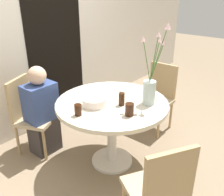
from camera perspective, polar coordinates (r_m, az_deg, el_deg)
name	(u,v)px	position (r m, az deg, el deg)	size (l,w,h in m)	color
ground_plane	(112,161)	(2.91, 0.00, -14.20)	(16.00, 16.00, 0.00)	#89755B
wall_back	(30,31)	(3.30, -18.28, 14.24)	(8.00, 0.05, 2.60)	silver
doorway_panel	(56,49)	(3.52, -12.62, 10.87)	(0.90, 0.01, 2.05)	black
dining_table	(112,113)	(2.57, 0.00, -3.36)	(1.14, 1.14, 0.75)	beige
chair_right_flank	(29,112)	(3.01, -18.37, -2.99)	(0.53, 0.53, 0.89)	tan
chair_left_flank	(160,188)	(1.93, 10.90, -19.61)	(0.55, 0.55, 0.89)	tan
chair_far_back	(158,94)	(3.37, 10.52, 0.91)	(0.40, 0.40, 0.89)	tan
birthday_cake	(94,102)	(2.43, -4.06, -0.82)	(0.24, 0.24, 0.13)	white
flower_vase	(150,85)	(2.43, 8.79, 2.91)	(0.23, 0.20, 0.78)	#B2C6C1
side_plate	(127,89)	(2.81, 3.49, 2.04)	(0.21, 0.21, 0.01)	silver
drink_glass_0	(78,110)	(2.26, -7.79, -2.70)	(0.07, 0.07, 0.11)	#33190C
drink_glass_1	(129,110)	(2.24, 4.01, -2.65)	(0.08, 0.08, 0.12)	#33190C
drink_glass_2	(122,99)	(2.42, 2.23, -0.25)	(0.06, 0.06, 0.13)	#33190C
person_boy	(42,114)	(2.93, -15.72, -3.48)	(0.34, 0.24, 1.05)	#383333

